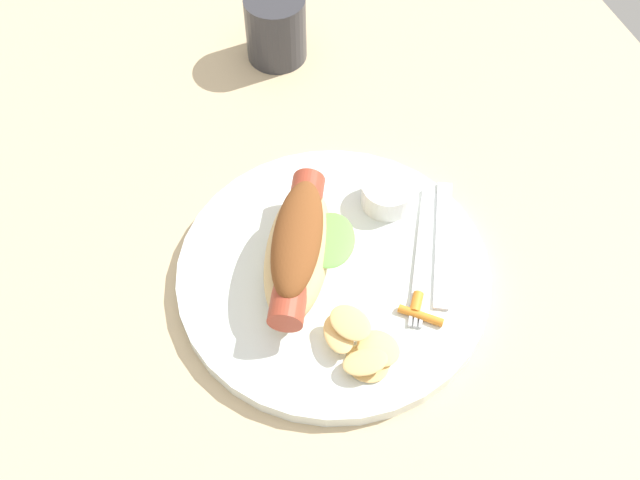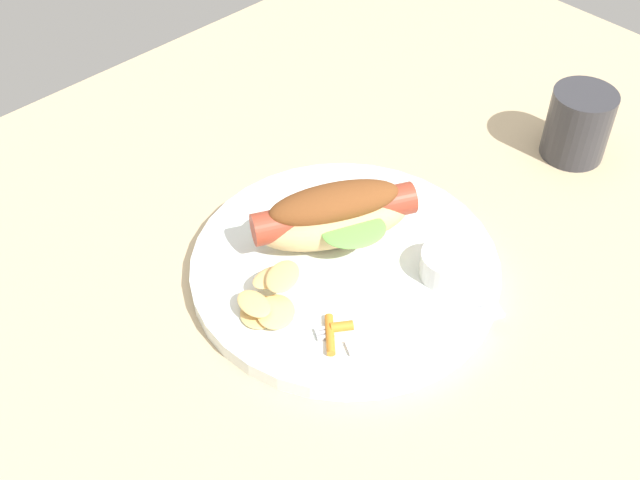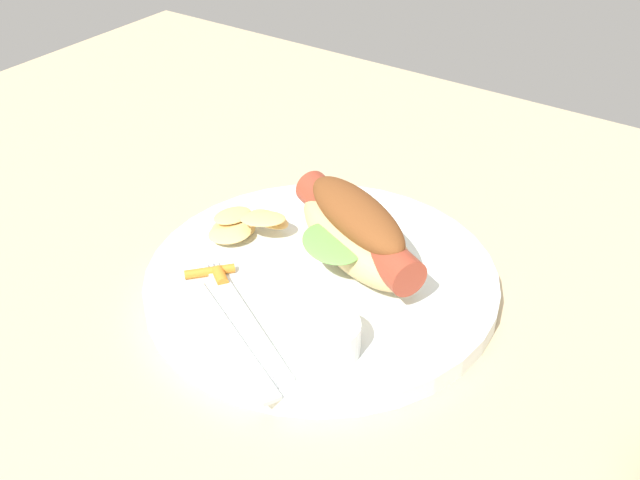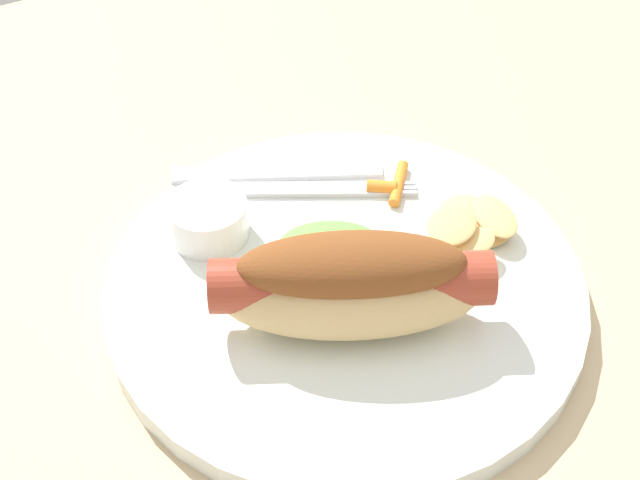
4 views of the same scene
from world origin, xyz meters
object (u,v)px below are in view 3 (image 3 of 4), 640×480
hot_dog (356,231)px  knife (230,338)px  plate (322,280)px  carrot_garnish (214,274)px  chips_pile (244,224)px  fork (246,321)px  sauce_ramekin (326,337)px

hot_dog → knife: bearing=107.3°
plate → carrot_garnish: (-6.66, -5.59, 1.21)cm
knife → chips_pile: chips_pile is taller
plate → carrot_garnish: size_ratio=7.30×
plate → fork: fork is taller
plate → knife: 10.71cm
sauce_ramekin → carrot_garnish: (-12.18, 1.98, -0.87)cm
chips_pile → fork: bearing=-50.2°
sauce_ramekin → chips_pile: size_ratio=0.62×
sauce_ramekin → chips_pile: 16.32cm
chips_pile → hot_dog: bearing=11.9°
knife → chips_pile: (-7.81, 11.25, 0.96)cm
hot_dog → fork: (-2.42, -11.17, -2.86)cm
plate → sauce_ramekin: 9.60cm
knife → chips_pile: bearing=-29.0°
hot_dog → sauce_ramekin: bearing=138.4°
sauce_ramekin → carrot_garnish: size_ratio=1.27×
chips_pile → carrot_garnish: (1.93, -6.20, -0.73)cm
knife → plate: bearing=-68.0°
fork → knife: size_ratio=0.98×
chips_pile → carrot_garnish: bearing=-72.7°
fork → chips_pile: (-7.56, 9.06, 0.94)cm
plate → fork: (-1.04, -8.45, 1.00)cm
fork → sauce_ramekin: bearing=-143.7°
plate → hot_dog: hot_dog is taller
fork → knife: same height
sauce_ramekin → knife: (-6.31, -3.06, -1.10)cm
fork → knife: 2.20cm
plate → chips_pile: chips_pile is taller
sauce_ramekin → chips_pile: bearing=149.9°
knife → sauce_ramekin: bearing=-127.8°
chips_pile → sauce_ramekin: bearing=-30.1°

